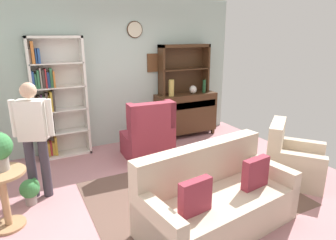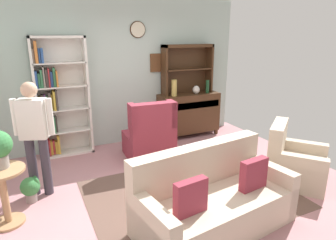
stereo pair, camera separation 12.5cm
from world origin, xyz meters
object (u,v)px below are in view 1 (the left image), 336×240
(bookshelf, at_px, (55,100))
(armchair_floral, at_px, (292,162))
(person_reading, at_px, (34,133))
(bottle_wine, at_px, (204,86))
(plant_stand, at_px, (4,193))
(sideboard, at_px, (186,112))
(couch_floral, at_px, (215,200))
(sideboard_hutch, at_px, (184,62))
(potted_plant_small, at_px, (30,190))
(wingback_chair, at_px, (148,138))
(vase_round, at_px, (193,90))
(vase_tall, at_px, (171,88))

(bookshelf, relative_size, armchair_floral, 1.95)
(bookshelf, bearing_deg, person_reading, -107.98)
(bottle_wine, bearing_deg, plant_stand, -155.70)
(sideboard, height_order, couch_floral, sideboard)
(sideboard_hutch, xyz_separation_m, potted_plant_small, (-3.15, -1.52, -1.36))
(bookshelf, height_order, wingback_chair, bookshelf)
(wingback_chair, bearing_deg, sideboard_hutch, 36.32)
(sideboard_hutch, height_order, wingback_chair, sideboard_hutch)
(bottle_wine, height_order, armchair_floral, bottle_wine)
(armchair_floral, bearing_deg, wingback_chair, 132.92)
(couch_floral, distance_m, plant_stand, 2.37)
(sideboard, xyz_separation_m, plant_stand, (-3.42, -1.81, -0.09))
(bookshelf, relative_size, bottle_wine, 7.60)
(sideboard_hutch, height_order, plant_stand, sideboard_hutch)
(bookshelf, distance_m, plant_stand, 2.15)
(plant_stand, xyz_separation_m, potted_plant_small, (0.27, 0.39, -0.22))
(bookshelf, distance_m, vase_round, 2.72)
(bookshelf, distance_m, person_reading, 1.41)
(plant_stand, distance_m, person_reading, 0.84)
(vase_tall, xyz_separation_m, vase_round, (0.52, 0.01, -0.08))
(plant_stand, bearing_deg, vase_tall, 29.71)
(bookshelf, height_order, person_reading, bookshelf)
(bottle_wine, distance_m, potted_plant_small, 3.88)
(bookshelf, xyz_separation_m, plant_stand, (-0.83, -1.89, -0.60))
(armchair_floral, bearing_deg, plant_stand, 169.79)
(vase_round, bearing_deg, bookshelf, 176.84)
(couch_floral, height_order, wingback_chair, wingback_chair)
(couch_floral, relative_size, wingback_chair, 1.81)
(sideboard_hutch, xyz_separation_m, armchair_floral, (0.38, -2.60, -1.27))
(vase_tall, bearing_deg, vase_round, 1.49)
(couch_floral, xyz_separation_m, person_reading, (-1.72, 1.60, 0.59))
(vase_round, xyz_separation_m, person_reading, (-3.15, -1.19, -0.10))
(bookshelf, xyz_separation_m, sideboard, (2.58, -0.08, -0.52))
(bottle_wine, height_order, plant_stand, bottle_wine)
(vase_tall, bearing_deg, bottle_wine, -0.66)
(wingback_chair, xyz_separation_m, person_reading, (-1.81, -0.47, 0.52))
(sideboard, height_order, sideboard_hutch, sideboard_hutch)
(sideboard_hutch, bearing_deg, plant_stand, -150.71)
(plant_stand, distance_m, potted_plant_small, 0.53)
(person_reading, bearing_deg, vase_tall, 24.10)
(vase_tall, distance_m, potted_plant_small, 3.19)
(bottle_wine, bearing_deg, potted_plant_small, -159.48)
(couch_floral, relative_size, armchair_floral, 1.76)
(person_reading, bearing_deg, sideboard_hutch, 24.34)
(couch_floral, xyz_separation_m, potted_plant_small, (-1.86, 1.45, -0.11))
(vase_tall, bearing_deg, potted_plant_small, -154.21)
(sideboard, distance_m, armchair_floral, 2.53)
(potted_plant_small, bearing_deg, sideboard_hutch, 25.80)
(vase_tall, relative_size, potted_plant_small, 0.97)
(bookshelf, relative_size, couch_floral, 1.11)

